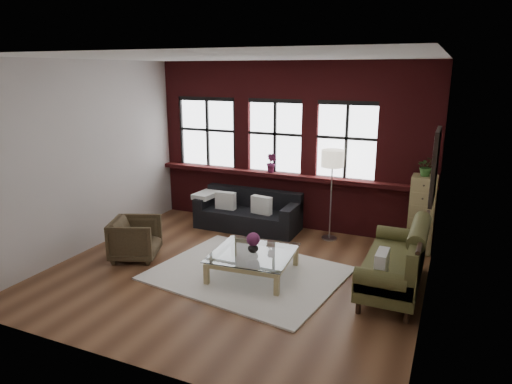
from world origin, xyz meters
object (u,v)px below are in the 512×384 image
at_px(floor_lamp, 331,192).
at_px(vintage_settee, 394,256).
at_px(drawer_chest, 422,214).
at_px(vase, 253,247).
at_px(dark_sofa, 248,211).
at_px(coffee_table, 253,264).
at_px(armchair, 136,239).

bearing_deg(floor_lamp, vintage_settee, -50.51).
distance_m(drawer_chest, floor_lamp, 1.58).
bearing_deg(vase, dark_sofa, 117.00).
distance_m(coffee_table, vase, 0.28).
height_order(vintage_settee, drawer_chest, drawer_chest).
bearing_deg(floor_lamp, armchair, -141.41).
height_order(armchair, drawer_chest, drawer_chest).
bearing_deg(armchair, vase, -107.41).
bearing_deg(vase, drawer_chest, 42.66).
distance_m(vintage_settee, vase, 2.02).
bearing_deg(vase, coffee_table, 0.00).
height_order(dark_sofa, coffee_table, dark_sofa).
relative_size(dark_sofa, vintage_settee, 1.04).
relative_size(coffee_table, drawer_chest, 0.89).
bearing_deg(armchair, coffee_table, -107.41).
bearing_deg(armchair, vintage_settee, -104.31).
height_order(coffee_table, drawer_chest, drawer_chest).
distance_m(dark_sofa, vase, 2.13).
bearing_deg(coffee_table, dark_sofa, 117.00).
bearing_deg(coffee_table, vintage_settee, 10.78).
xyz_separation_m(dark_sofa, floor_lamp, (1.62, 0.10, 0.54)).
bearing_deg(vintage_settee, vase, -169.22).
relative_size(armchair, coffee_table, 0.63).
bearing_deg(armchair, floor_lamp, -73.33).
relative_size(dark_sofa, drawer_chest, 1.51).
xyz_separation_m(dark_sofa, vase, (0.96, -1.89, 0.10)).
bearing_deg(vintage_settee, armchair, -172.38).
bearing_deg(floor_lamp, dark_sofa, -176.33).
height_order(armchair, vase, armchair).
relative_size(armchair, drawer_chest, 0.56).
distance_m(vintage_settee, drawer_chest, 1.69).
xyz_separation_m(coffee_table, vase, (0.00, 0.00, 0.28)).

